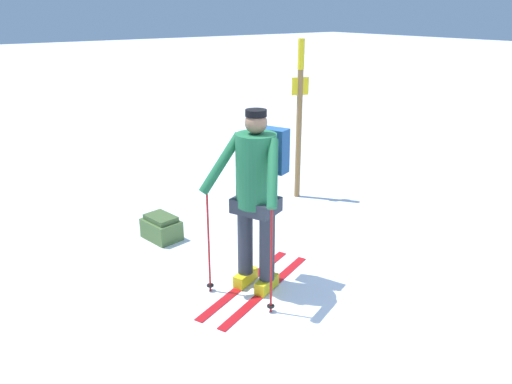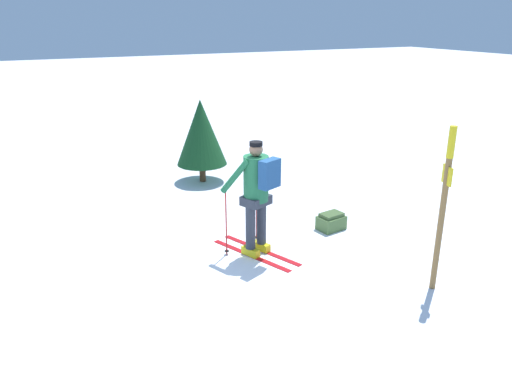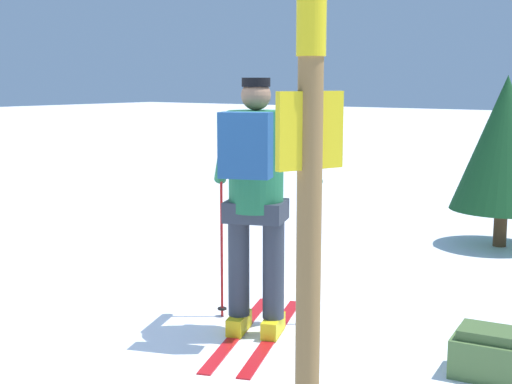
# 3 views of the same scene
# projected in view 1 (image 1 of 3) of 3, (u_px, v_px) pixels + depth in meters

# --- Properties ---
(ground_plane) EXTENTS (80.00, 80.00, 0.00)m
(ground_plane) POSITION_uv_depth(u_px,v_px,m) (312.00, 296.00, 4.83)
(ground_plane) COLOR white
(skier) EXTENTS (1.57, 0.96, 1.79)m
(skier) POSITION_uv_depth(u_px,v_px,m) (257.00, 188.00, 4.64)
(skier) COLOR red
(skier) RESTS_ON ground_plane
(dropped_backpack) EXTENTS (0.39, 0.49, 0.30)m
(dropped_backpack) POSITION_uv_depth(u_px,v_px,m) (161.00, 228.00, 5.99)
(dropped_backpack) COLOR #4C6B38
(dropped_backpack) RESTS_ON ground_plane
(trail_marker) EXTENTS (0.23, 0.11, 2.24)m
(trail_marker) POSITION_uv_depth(u_px,v_px,m) (300.00, 107.00, 6.93)
(trail_marker) COLOR olive
(trail_marker) RESTS_ON ground_plane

